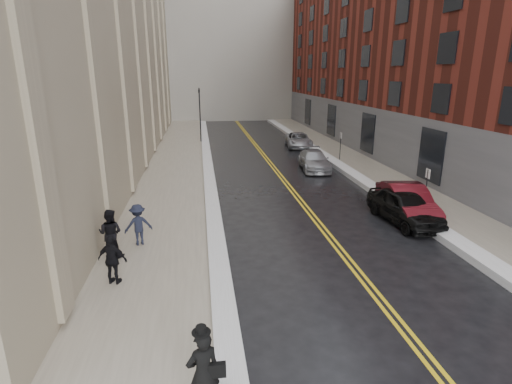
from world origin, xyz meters
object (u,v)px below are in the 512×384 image
object	(u,v)px
car_maroon	(407,202)
car_silver_far	(298,140)
pedestrian_a	(110,233)
pedestrian_c	(113,260)
pedestrian_main	(203,373)
car_black	(405,207)
pedestrian_b	(138,225)
car_silver_near	(314,160)

from	to	relation	value
car_maroon	car_silver_far	world-z (taller)	car_maroon
pedestrian_a	pedestrian_c	xyz separation A→B (m)	(0.46, -2.03, -0.08)
car_silver_far	pedestrian_a	distance (m)	24.78
car_maroon	pedestrian_a	bearing A→B (deg)	-160.84
car_silver_far	pedestrian_main	bearing A→B (deg)	-101.03
car_black	pedestrian_main	bearing A→B (deg)	-138.35
car_black	car_maroon	world-z (taller)	car_maroon
car_maroon	pedestrian_c	bearing A→B (deg)	-151.78
car_black	pedestrian_a	bearing A→B (deg)	-174.95
pedestrian_main	pedestrian_b	xyz separation A→B (m)	(-2.37, 8.43, -0.10)
car_maroon	car_silver_near	bearing A→B (deg)	106.17
pedestrian_b	pedestrian_c	distance (m)	3.01
car_black	pedestrian_main	world-z (taller)	pedestrian_main
car_maroon	pedestrian_c	world-z (taller)	pedestrian_c
car_maroon	car_silver_near	xyz separation A→B (m)	(-1.60, 10.08, -0.11)
pedestrian_a	pedestrian_b	bearing A→B (deg)	-116.52
pedestrian_a	pedestrian_c	distance (m)	2.08
car_black	pedestrian_c	world-z (taller)	pedestrian_c
pedestrian_b	pedestrian_main	bearing A→B (deg)	88.72
car_silver_far	pedestrian_b	world-z (taller)	pedestrian_b
car_silver_far	pedestrian_a	bearing A→B (deg)	-113.32
car_maroon	pedestrian_c	size ratio (longest dim) A/B	2.90
pedestrian_c	pedestrian_b	bearing A→B (deg)	-79.48
car_silver_far	pedestrian_main	world-z (taller)	pedestrian_main
car_silver_far	pedestrian_main	distance (m)	30.41
car_silver_far	pedestrian_c	distance (m)	26.36
car_maroon	pedestrian_b	world-z (taller)	pedestrian_b
car_silver_near	pedestrian_c	size ratio (longest dim) A/B	2.81
pedestrian_c	car_silver_far	bearing A→B (deg)	-98.95
car_maroon	car_silver_far	xyz separation A→B (m)	(-0.57, 18.83, -0.13)
car_silver_near	pedestrian_b	xyz separation A→B (m)	(-10.37, -11.85, 0.30)
pedestrian_a	pedestrian_c	size ratio (longest dim) A/B	1.10
car_maroon	pedestrian_main	distance (m)	14.01
pedestrian_b	pedestrian_c	size ratio (longest dim) A/B	1.00
car_silver_far	pedestrian_c	bearing A→B (deg)	-110.27
car_silver_near	pedestrian_a	size ratio (longest dim) A/B	2.54
pedestrian_main	pedestrian_c	distance (m)	6.10
car_black	car_silver_near	bearing A→B (deg)	91.52
car_silver_far	pedestrian_c	xyz separation A→B (m)	(-11.77, -23.58, 0.31)
pedestrian_main	car_silver_far	bearing A→B (deg)	-126.45
car_maroon	car_silver_near	size ratio (longest dim) A/B	1.03
car_silver_near	pedestrian_c	xyz separation A→B (m)	(-10.74, -14.84, 0.30)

